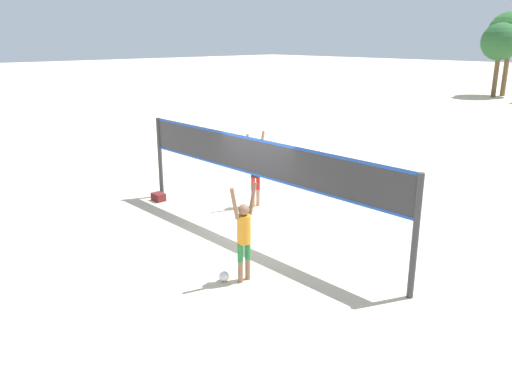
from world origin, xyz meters
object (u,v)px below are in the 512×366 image
at_px(volleyball_net, 256,167).
at_px(tree_left_cluster, 510,35).
at_px(player_spiker, 244,232).
at_px(gear_bag, 158,197).
at_px(player_blocker, 256,168).
at_px(volleyball, 224,276).
at_px(tree_right_cluster, 500,42).

height_order(volleyball_net, tree_left_cluster, tree_left_cluster).
bearing_deg(player_spiker, tree_left_cluster, 14.77).
bearing_deg(gear_bag, player_blocker, 36.97).
xyz_separation_m(volleyball_net, player_spiker, (1.67, -1.89, -0.71)).
bearing_deg(tree_left_cluster, player_spiker, -75.23).
relative_size(volleyball_net, volleyball, 40.91).
relative_size(volleyball, tree_left_cluster, 0.03).
bearing_deg(volleyball_net, gear_bag, -175.49).
xyz_separation_m(volleyball, tree_right_cluster, (-10.11, 37.67, 4.37)).
bearing_deg(gear_bag, volleyball, -19.05).
height_order(player_blocker, volleyball, player_blocker).
bearing_deg(player_spiker, gear_bag, 74.72).
relative_size(volleyball, gear_bag, 0.51).
relative_size(player_spiker, player_blocker, 0.92).
height_order(player_spiker, player_blocker, player_blocker).
relative_size(volleyball_net, player_spiker, 4.29).
distance_m(player_blocker, volleyball, 4.93).
height_order(player_spiker, volleyball, player_spiker).
height_order(volleyball, tree_right_cluster, tree_right_cluster).
height_order(player_spiker, gear_bag, player_spiker).
height_order(volleyball_net, gear_bag, volleyball_net).
bearing_deg(tree_right_cluster, player_blocker, -78.24).
xyz_separation_m(player_spiker, volleyball, (-0.26, -0.32, -0.98)).
distance_m(player_spiker, player_blocker, 4.74).
xyz_separation_m(volleyball_net, tree_right_cluster, (-8.71, 35.46, 2.68)).
xyz_separation_m(player_spiker, tree_right_cluster, (-10.38, 37.35, 3.39)).
height_order(player_blocker, tree_left_cluster, tree_left_cluster).
xyz_separation_m(player_spiker, tree_left_cluster, (-10.28, 39.02, 3.99)).
height_order(gear_bag, tree_right_cluster, tree_right_cluster).
height_order(volleyball_net, tree_right_cluster, tree_right_cluster).
xyz_separation_m(player_blocker, tree_right_cluster, (-7.07, 33.95, 3.29)).
bearing_deg(gear_bag, tree_left_cluster, 96.92).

